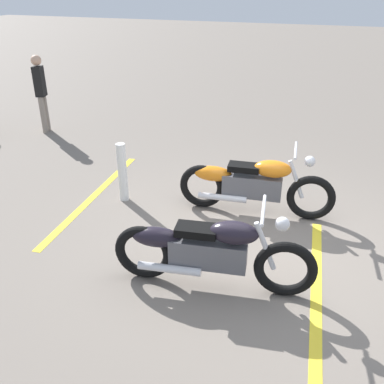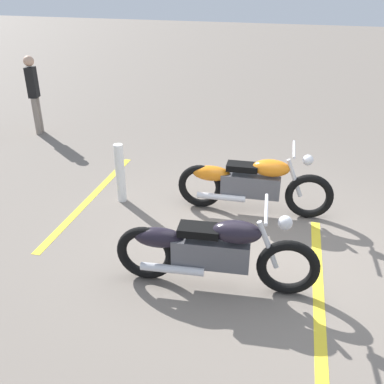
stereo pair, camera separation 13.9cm
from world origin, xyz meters
The scene contains 7 objects.
ground_plane centered at (0.00, 0.00, 0.00)m, with size 60.00×60.00×0.00m, color slate.
motorcycle_bright_foreground centered at (0.39, -0.89, 0.46)m, with size 2.23×0.63×1.04m.
motorcycle_dark_foreground centered at (0.46, 0.91, 0.46)m, with size 2.22×0.68×1.04m.
bystander_secondary centered at (5.50, -2.96, 0.93)m, with size 0.24×0.28×1.66m.
bollard_post centered at (2.31, -0.62, 0.46)m, with size 0.14×0.14×0.92m, color white.
parking_stripe_near centered at (-0.72, 0.73, 0.00)m, with size 3.20×0.12×0.01m, color yellow.
parking_stripe_mid centered at (2.82, -0.55, 0.00)m, with size 3.20×0.12×0.01m, color yellow.
Camera 2 is at (-0.55, 4.61, 3.09)m, focal length 39.96 mm.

